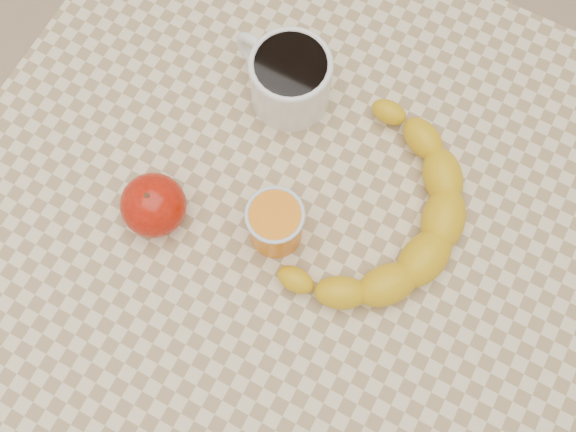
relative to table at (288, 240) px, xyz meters
The scene contains 6 objects.
ground 0.66m from the table, ahead, with size 3.00×3.00×0.00m, color tan.
table is the anchor object (origin of this frame).
coffee_mug 0.21m from the table, 117.78° to the left, with size 0.14×0.12×0.08m.
orange_juice_glass 0.13m from the table, 105.20° to the right, with size 0.07×0.07×0.08m.
apple 0.19m from the table, 155.08° to the right, with size 0.10×0.10×0.07m.
banana 0.15m from the table, 27.41° to the left, with size 0.27×0.35×0.05m, color gold, non-canonical shape.
Camera 1 is at (0.10, -0.19, 1.47)m, focal length 40.00 mm.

